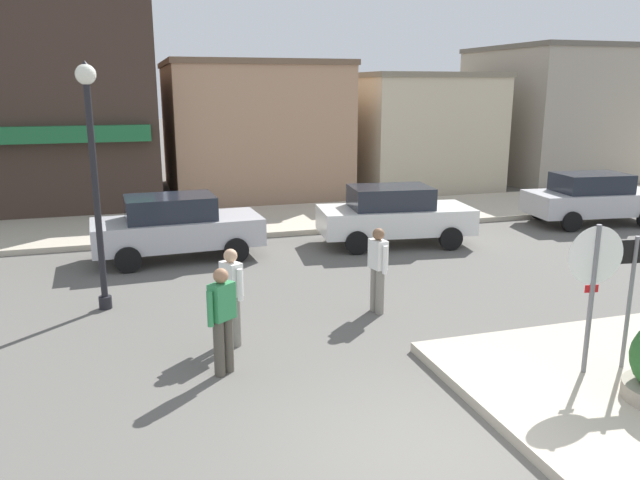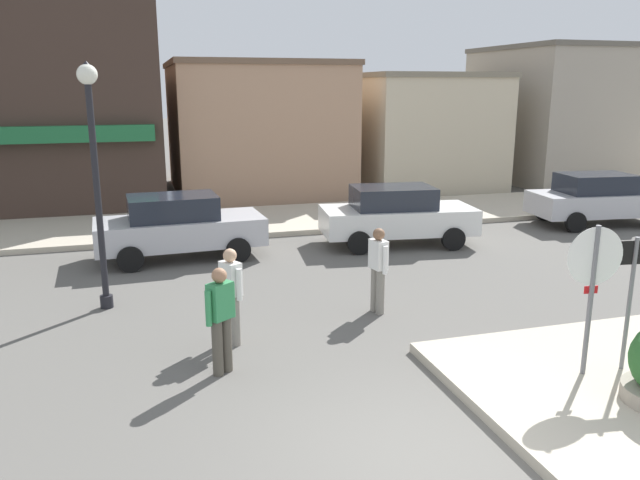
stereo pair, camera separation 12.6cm
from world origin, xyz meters
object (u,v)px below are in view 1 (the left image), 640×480
at_px(parked_car_nearest, 176,226).
at_px(pedestrian_crossing_near, 222,318).
at_px(one_way_sign, 631,289).
at_px(pedestrian_crossing_far, 378,267).
at_px(lamp_post, 92,152).
at_px(parked_car_third, 593,198).
at_px(parked_car_second, 394,214).
at_px(stop_sign, 593,280).
at_px(pedestrian_kerb_side, 232,294).

xyz_separation_m(parked_car_nearest, pedestrian_crossing_near, (0.15, -6.65, 0.06)).
bearing_deg(one_way_sign, pedestrian_crossing_far, 124.24).
distance_m(lamp_post, parked_car_third, 14.64).
bearing_deg(one_way_sign, parked_car_nearest, 123.83).
bearing_deg(lamp_post, parked_car_second, 22.44).
xyz_separation_m(stop_sign, parked_car_nearest, (-5.01, 8.41, -0.71)).
xyz_separation_m(one_way_sign, pedestrian_crossing_far, (-2.39, 3.51, -0.46)).
height_order(stop_sign, one_way_sign, stop_sign).
xyz_separation_m(parked_car_nearest, parked_car_third, (12.44, 0.31, 0.00)).
bearing_deg(parked_car_nearest, parked_car_third, 1.43).
bearing_deg(pedestrian_crossing_near, stop_sign, -19.87).
distance_m(one_way_sign, pedestrian_crossing_near, 5.80).
distance_m(stop_sign, pedestrian_kerb_side, 5.39).
xyz_separation_m(stop_sign, pedestrian_crossing_far, (-1.75, 3.49, -0.65)).
bearing_deg(pedestrian_kerb_side, pedestrian_crossing_near, -106.29).
bearing_deg(pedestrian_crossing_far, parked_car_second, 63.14).
bearing_deg(parked_car_second, pedestrian_crossing_far, -116.86).
height_order(one_way_sign, pedestrian_crossing_near, one_way_sign).
bearing_deg(lamp_post, pedestrian_crossing_far, -19.25).
bearing_deg(parked_car_third, pedestrian_kerb_side, -153.70).
xyz_separation_m(stop_sign, lamp_post, (-6.61, 5.18, 1.44)).
bearing_deg(stop_sign, parked_car_nearest, 120.80).
xyz_separation_m(parked_car_second, pedestrian_crossing_near, (-5.48, -6.41, 0.06)).
bearing_deg(lamp_post, parked_car_nearest, 63.65).
bearing_deg(pedestrian_crossing_near, pedestrian_kerb_side, 73.71).
height_order(pedestrian_crossing_near, pedestrian_crossing_far, same).
height_order(parked_car_second, pedestrian_crossing_far, pedestrian_crossing_far).
bearing_deg(one_way_sign, lamp_post, 144.30).
bearing_deg(parked_car_third, one_way_sign, -127.83).
xyz_separation_m(stop_sign, pedestrian_kerb_side, (-4.56, 2.79, -0.65)).
xyz_separation_m(parked_car_third, pedestrian_crossing_far, (-9.18, -5.23, 0.06)).
bearing_deg(pedestrian_crossing_far, pedestrian_crossing_near, -150.95).
height_order(one_way_sign, pedestrian_kerb_side, one_way_sign).
xyz_separation_m(pedestrian_crossing_far, pedestrian_kerb_side, (-2.81, -0.69, 0.00)).
distance_m(parked_car_second, pedestrian_kerb_side, 7.47).
bearing_deg(pedestrian_crossing_near, parked_car_third, 29.51).
distance_m(stop_sign, lamp_post, 8.52).
relative_size(parked_car_third, pedestrian_crossing_near, 2.58).
distance_m(parked_car_second, pedestrian_crossing_near, 8.44).
xyz_separation_m(stop_sign, parked_car_third, (7.43, 8.72, -0.71)).
bearing_deg(pedestrian_crossing_far, pedestrian_kerb_side, -166.12).
distance_m(parked_car_nearest, pedestrian_crossing_far, 5.90).
bearing_deg(parked_car_third, lamp_post, -165.87).
bearing_deg(stop_sign, lamp_post, 141.90).
distance_m(pedestrian_crossing_far, pedestrian_kerb_side, 2.89).
relative_size(one_way_sign, lamp_post, 0.46).
relative_size(parked_car_second, pedestrian_kerb_side, 2.59).
height_order(stop_sign, lamp_post, lamp_post).
xyz_separation_m(pedestrian_crossing_near, pedestrian_crossing_far, (3.11, 1.73, 0.00)).
bearing_deg(parked_car_nearest, stop_sign, -59.20).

